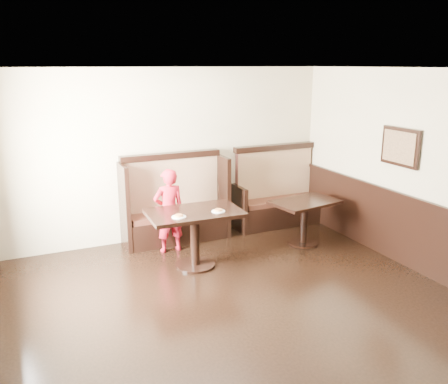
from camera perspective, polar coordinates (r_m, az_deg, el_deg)
ground at (r=5.33m, az=6.12°, el=-17.19°), size 7.00×7.00×0.00m
room_shell at (r=5.10m, az=1.77°, el=-10.10°), size 7.00×7.00×7.00m
booth_main at (r=7.87m, az=-5.95°, el=-2.05°), size 1.75×0.72×1.45m
booth_neighbor at (r=8.67m, az=6.38°, el=-0.77°), size 1.65×0.72×1.45m
table_main at (r=6.76m, az=-3.55°, el=-3.88°), size 1.34×0.86×0.84m
table_neighbor at (r=7.74m, az=9.65°, el=-2.35°), size 1.14×0.85×0.73m
child at (r=7.34m, az=-6.64°, el=-2.25°), size 0.49×0.32×1.32m
pizza_plate_left at (r=6.44m, az=-5.45°, el=-2.92°), size 0.20×0.20×0.04m
pizza_plate_right at (r=6.66m, az=-0.69°, el=-2.26°), size 0.19×0.19×0.04m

